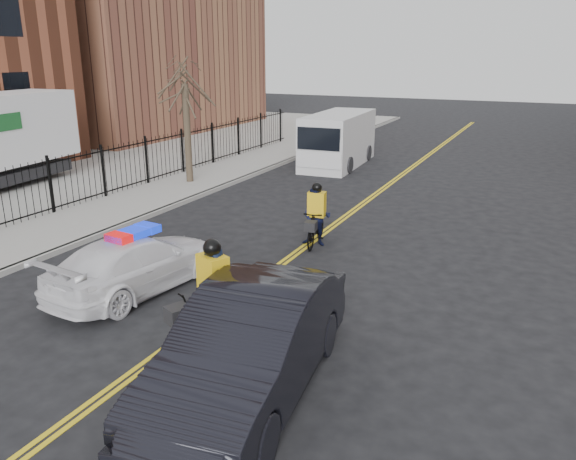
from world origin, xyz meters
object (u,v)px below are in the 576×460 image
(dark_sedan, at_px, (250,345))
(cyclist_near, at_px, (214,310))
(police_cruiser, at_px, (136,263))
(cyclist_far, at_px, (316,221))
(cargo_van, at_px, (337,141))

(dark_sedan, relative_size, cyclist_near, 2.32)
(police_cruiser, relative_size, cyclist_far, 2.50)
(police_cruiser, distance_m, dark_sedan, 5.16)
(dark_sedan, distance_m, cyclist_far, 7.56)
(police_cruiser, bearing_deg, cyclist_far, -112.21)
(cargo_van, distance_m, cyclist_far, 12.11)
(cargo_van, xyz_separation_m, cyclist_near, (4.24, -17.74, -0.49))
(dark_sedan, distance_m, cargo_van, 19.66)
(police_cruiser, xyz_separation_m, dark_sedan, (4.47, -2.56, 0.21))
(dark_sedan, distance_m, cyclist_near, 1.77)
(cyclist_near, relative_size, cyclist_far, 1.22)
(cyclist_near, bearing_deg, cyclist_far, 119.24)
(dark_sedan, bearing_deg, police_cruiser, 143.46)
(cyclist_near, distance_m, cyclist_far, 6.25)
(dark_sedan, relative_size, cyclist_far, 2.83)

